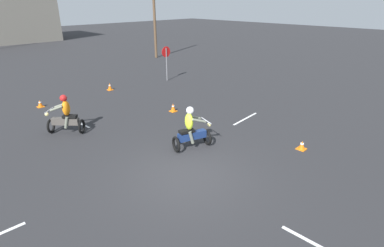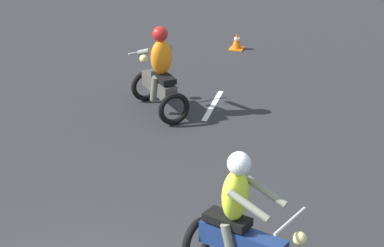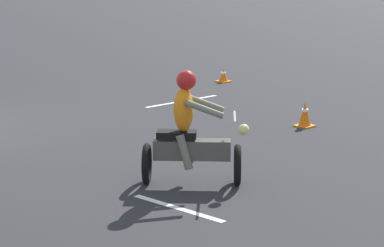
{
  "view_description": "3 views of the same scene",
  "coord_description": "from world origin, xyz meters",
  "px_view_note": "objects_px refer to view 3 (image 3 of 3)",
  "views": [
    {
      "loc": [
        -5.63,
        -5.9,
        5.18
      ],
      "look_at": [
        1.46,
        1.21,
        1.0
      ],
      "focal_mm": 28.0,
      "sensor_mm": 36.0,
      "label": 1
    },
    {
      "loc": [
        3.14,
        -6.18,
        5.28
      ],
      "look_at": [
        0.1,
        3.56,
        0.9
      ],
      "focal_mm": 70.0,
      "sensor_mm": 36.0,
      "label": 2
    },
    {
      "loc": [
        5.93,
        13.26,
        3.24
      ],
      "look_at": [
        -1.26,
        5.9,
        0.9
      ],
      "focal_mm": 70.0,
      "sensor_mm": 36.0,
      "label": 3
    }
  ],
  "objects_px": {
    "traffic_cone_near_left": "(185,91)",
    "traffic_cone_far_center": "(223,76)",
    "motorcycle_rider_background": "(190,135)",
    "traffic_cone_far_right": "(305,115)"
  },
  "relations": [
    {
      "from": "traffic_cone_near_left",
      "to": "traffic_cone_far_center",
      "type": "height_order",
      "value": "traffic_cone_near_left"
    },
    {
      "from": "traffic_cone_near_left",
      "to": "traffic_cone_far_right",
      "type": "xyz_separation_m",
      "value": [
        0.18,
        3.49,
        0.0
      ]
    },
    {
      "from": "motorcycle_rider_background",
      "to": "traffic_cone_far_right",
      "type": "xyz_separation_m",
      "value": [
        -4.14,
        -1.1,
        -0.49
      ]
    },
    {
      "from": "motorcycle_rider_background",
      "to": "traffic_cone_near_left",
      "type": "xyz_separation_m",
      "value": [
        -4.32,
        -4.59,
        -0.5
      ]
    },
    {
      "from": "motorcycle_rider_background",
      "to": "traffic_cone_far_center",
      "type": "bearing_deg",
      "value": 177.15
    },
    {
      "from": "traffic_cone_far_center",
      "to": "traffic_cone_near_left",
      "type": "bearing_deg",
      "value": 24.62
    },
    {
      "from": "motorcycle_rider_background",
      "to": "traffic_cone_near_left",
      "type": "relative_size",
      "value": 3.52
    },
    {
      "from": "traffic_cone_near_left",
      "to": "motorcycle_rider_background",
      "type": "bearing_deg",
      "value": 46.74
    },
    {
      "from": "traffic_cone_near_left",
      "to": "traffic_cone_far_right",
      "type": "distance_m",
      "value": 3.5
    },
    {
      "from": "traffic_cone_near_left",
      "to": "traffic_cone_far_center",
      "type": "xyz_separation_m",
      "value": [
        -2.44,
        -1.12,
        -0.07
      ]
    }
  ]
}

